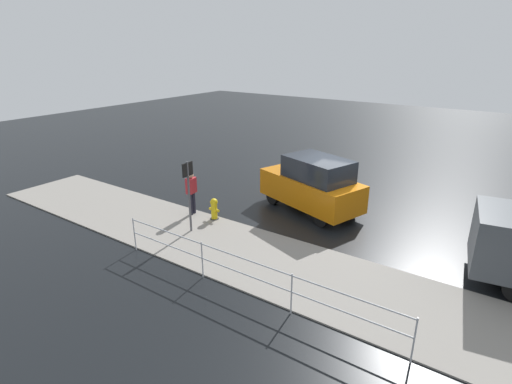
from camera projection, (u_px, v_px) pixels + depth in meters
name	position (u px, v px, depth m)	size (l,w,h in m)	color
ground_plane	(337.00, 215.00, 14.46)	(60.00, 60.00, 0.00)	black
kerb_strip	(276.00, 264.00, 11.21)	(24.00, 3.20, 0.04)	gray
moving_hatchback	(313.00, 184.00, 14.52)	(4.24, 2.85, 2.06)	orange
fire_hydrant	(214.00, 209.00, 13.93)	(0.42, 0.31, 0.80)	gold
pedestrian	(191.00, 190.00, 14.17)	(0.27, 0.57, 1.62)	#B2262D
metal_railing	(244.00, 268.00, 9.63)	(8.06, 0.04, 1.05)	#B7BABF
sign_post	(189.00, 187.00, 12.63)	(0.07, 0.44, 2.40)	#4C4C51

